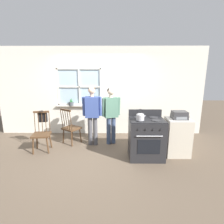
{
  "coord_description": "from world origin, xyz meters",
  "views": [
    {
      "loc": [
        0.41,
        -4.03,
        1.98
      ],
      "look_at": [
        0.37,
        0.13,
        1.0
      ],
      "focal_mm": 28.0,
      "sensor_mm": 36.0,
      "label": 1
    }
  ],
  "objects_px": {
    "kettle": "(140,116)",
    "potted_plant": "(71,103)",
    "handbag": "(43,117)",
    "side_counter": "(177,137)",
    "person_elderly_left": "(92,111)",
    "stove": "(146,138)",
    "chair_by_window": "(42,134)",
    "person_teen_center": "(111,111)",
    "stereo": "(179,115)",
    "chair_near_wall": "(71,128)"
  },
  "relations": [
    {
      "from": "potted_plant",
      "to": "side_counter",
      "type": "bearing_deg",
      "value": -26.34
    },
    {
      "from": "person_elderly_left",
      "to": "stove",
      "type": "xyz_separation_m",
      "value": [
        1.32,
        -0.7,
        -0.47
      ]
    },
    {
      "from": "chair_by_window",
      "to": "stereo",
      "type": "xyz_separation_m",
      "value": [
        3.32,
        -0.2,
        0.55
      ]
    },
    {
      "from": "chair_by_window",
      "to": "stove",
      "type": "distance_m",
      "value": 2.58
    },
    {
      "from": "chair_near_wall",
      "to": "kettle",
      "type": "height_order",
      "value": "kettle"
    },
    {
      "from": "stove",
      "to": "side_counter",
      "type": "distance_m",
      "value": 0.78
    },
    {
      "from": "chair_by_window",
      "to": "potted_plant",
      "type": "bearing_deg",
      "value": 61.04
    },
    {
      "from": "person_elderly_left",
      "to": "stove",
      "type": "height_order",
      "value": "person_elderly_left"
    },
    {
      "from": "chair_by_window",
      "to": "chair_near_wall",
      "type": "relative_size",
      "value": 1.0
    },
    {
      "from": "kettle",
      "to": "side_counter",
      "type": "distance_m",
      "value": 1.14
    },
    {
      "from": "stereo",
      "to": "chair_by_window",
      "type": "bearing_deg",
      "value": 176.63
    },
    {
      "from": "side_counter",
      "to": "stereo",
      "type": "xyz_separation_m",
      "value": [
        0.0,
        -0.02,
        0.54
      ]
    },
    {
      "from": "potted_plant",
      "to": "stereo",
      "type": "xyz_separation_m",
      "value": [
        2.84,
        -1.43,
        -0.03
      ]
    },
    {
      "from": "person_elderly_left",
      "to": "stereo",
      "type": "xyz_separation_m",
      "value": [
        2.08,
        -0.57,
        0.05
      ]
    },
    {
      "from": "kettle",
      "to": "handbag",
      "type": "relative_size",
      "value": 0.8
    },
    {
      "from": "chair_by_window",
      "to": "potted_plant",
      "type": "height_order",
      "value": "potted_plant"
    },
    {
      "from": "person_teen_center",
      "to": "kettle",
      "type": "relative_size",
      "value": 6.28
    },
    {
      "from": "chair_by_window",
      "to": "handbag",
      "type": "relative_size",
      "value": 3.26
    },
    {
      "from": "kettle",
      "to": "potted_plant",
      "type": "relative_size",
      "value": 1.04
    },
    {
      "from": "kettle",
      "to": "stereo",
      "type": "distance_m",
      "value": 0.98
    },
    {
      "from": "chair_near_wall",
      "to": "potted_plant",
      "type": "distance_m",
      "value": 0.96
    },
    {
      "from": "person_teen_center",
      "to": "potted_plant",
      "type": "xyz_separation_m",
      "value": [
        -1.25,
        0.76,
        0.09
      ]
    },
    {
      "from": "chair_near_wall",
      "to": "kettle",
      "type": "xyz_separation_m",
      "value": [
        1.76,
        -0.93,
        0.58
      ]
    },
    {
      "from": "chair_by_window",
      "to": "person_teen_center",
      "type": "height_order",
      "value": "person_teen_center"
    },
    {
      "from": "stove",
      "to": "potted_plant",
      "type": "relative_size",
      "value": 4.57
    },
    {
      "from": "chair_by_window",
      "to": "stove",
      "type": "xyz_separation_m",
      "value": [
        2.56,
        -0.32,
        0.03
      ]
    },
    {
      "from": "side_counter",
      "to": "handbag",
      "type": "bearing_deg",
      "value": 173.09
    },
    {
      "from": "stereo",
      "to": "stove",
      "type": "bearing_deg",
      "value": -170.98
    },
    {
      "from": "person_teen_center",
      "to": "potted_plant",
      "type": "bearing_deg",
      "value": 129.32
    },
    {
      "from": "chair_near_wall",
      "to": "person_teen_center",
      "type": "xyz_separation_m",
      "value": [
        1.11,
        -0.01,
        0.48
      ]
    },
    {
      "from": "person_teen_center",
      "to": "stereo",
      "type": "distance_m",
      "value": 1.72
    },
    {
      "from": "handbag",
      "to": "side_counter",
      "type": "xyz_separation_m",
      "value": [
        3.35,
        -0.41,
        -0.38
      ]
    },
    {
      "from": "stove",
      "to": "potted_plant",
      "type": "xyz_separation_m",
      "value": [
        -2.07,
        1.55,
        0.54
      ]
    },
    {
      "from": "handbag",
      "to": "stereo",
      "type": "height_order",
      "value": "stereo"
    },
    {
      "from": "stereo",
      "to": "kettle",
      "type": "bearing_deg",
      "value": -164.96
    },
    {
      "from": "person_elderly_left",
      "to": "stove",
      "type": "distance_m",
      "value": 1.56
    },
    {
      "from": "chair_by_window",
      "to": "person_elderly_left",
      "type": "xyz_separation_m",
      "value": [
        1.24,
        0.38,
        0.5
      ]
    },
    {
      "from": "chair_by_window",
      "to": "handbag",
      "type": "height_order",
      "value": "same"
    },
    {
      "from": "person_teen_center",
      "to": "kettle",
      "type": "height_order",
      "value": "person_teen_center"
    },
    {
      "from": "handbag",
      "to": "side_counter",
      "type": "bearing_deg",
      "value": -6.91
    },
    {
      "from": "chair_by_window",
      "to": "stereo",
      "type": "relative_size",
      "value": 2.94
    },
    {
      "from": "potted_plant",
      "to": "stereo",
      "type": "bearing_deg",
      "value": -26.68
    },
    {
      "from": "handbag",
      "to": "stove",
      "type": "bearing_deg",
      "value": -11.97
    },
    {
      "from": "handbag",
      "to": "potted_plant",
      "type": "bearing_deg",
      "value": 62.67
    },
    {
      "from": "chair_near_wall",
      "to": "stereo",
      "type": "bearing_deg",
      "value": -159.02
    },
    {
      "from": "chair_near_wall",
      "to": "kettle",
      "type": "distance_m",
      "value": 2.07
    },
    {
      "from": "person_teen_center",
      "to": "potted_plant",
      "type": "height_order",
      "value": "person_teen_center"
    },
    {
      "from": "chair_near_wall",
      "to": "person_elderly_left",
      "type": "xyz_separation_m",
      "value": [
        0.62,
        -0.1,
        0.5
      ]
    },
    {
      "from": "person_teen_center",
      "to": "handbag",
      "type": "xyz_separation_m",
      "value": [
        -1.77,
        -0.24,
        -0.09
      ]
    },
    {
      "from": "stove",
      "to": "stereo",
      "type": "xyz_separation_m",
      "value": [
        0.77,
        0.12,
        0.51
      ]
    }
  ]
}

